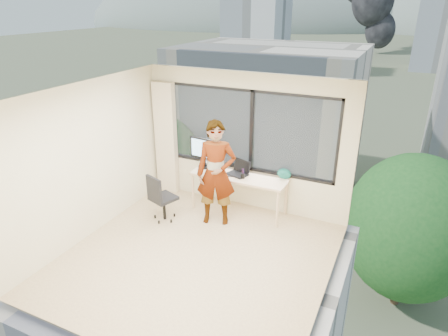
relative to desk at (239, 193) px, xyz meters
The scene contains 24 objects.
floor 1.70m from the desk, 90.00° to the right, with size 4.00×4.00×0.01m, color #CBB684.
ceiling 2.78m from the desk, 90.00° to the right, with size 4.00×4.00×0.01m, color white.
wall_front 3.78m from the desk, 90.00° to the right, with size 4.00×0.01×2.60m, color beige.
wall_left 2.76m from the desk, 140.31° to the right, with size 0.01×4.00×2.60m, color beige.
wall_right 2.76m from the desk, 39.69° to the right, with size 0.01×4.00×2.60m, color beige.
window_wall 1.20m from the desk, 81.63° to the left, with size 3.30×0.16×1.55m, color black, non-canonical shape.
curtain 1.90m from the desk, behind, with size 0.45×0.14×2.30m, color beige.
desk is the anchor object (origin of this frame).
chair 1.42m from the desk, 142.12° to the right, with size 0.47×0.47×0.92m, color black, non-canonical shape.
person 0.81m from the desk, 112.26° to the right, with size 0.70×0.46×1.91m, color #2D2D33.
monitor 1.03m from the desk, behind, with size 0.60×0.13×0.60m, color black, non-canonical shape.
game_console 0.89m from the desk, 160.83° to the left, with size 0.30×0.25×0.07m, color white.
laptop 0.50m from the desk, 166.49° to the left, with size 0.37×0.39×0.24m, color black, non-canonical shape.
cellphone 0.42m from the desk, 136.95° to the right, with size 0.10×0.04×0.01m, color black.
pen_cup 0.45m from the desk, 40.03° to the right, with size 0.08×0.08×0.09m, color black.
handbag 0.95m from the desk, 14.33° to the left, with size 0.26×0.13×0.20m, color #0C4B41.
exterior_ground 119.21m from the desk, 90.00° to the left, with size 400.00×400.00×0.04m, color #515B3D.
near_bldg_a 30.64m from the desk, 107.62° to the left, with size 16.00×12.00×14.00m, color #F3E3CB.
far_tower_a 99.69m from the desk, 110.55° to the left, with size 14.00×14.00×28.00m, color silver.
far_tower_b 118.61m from the desk, 86.13° to the left, with size 13.00×13.00×30.00m, color silver.
far_tower_d 160.05m from the desk, 112.02° to the left, with size 16.00×14.00×22.00m, color silver.
hill_a 340.51m from the desk, 110.65° to the left, with size 288.00×216.00×90.00m, color slate.
tree_a 27.88m from the desk, 128.19° to the left, with size 7.00×7.00×8.00m, color #1A4F1D, non-canonical shape.
tree_b 19.51m from the desk, 76.24° to the left, with size 7.60×7.60×9.00m, color #1A4F1D, non-canonical shape.
Camera 1 is at (2.60, -4.53, 3.75)m, focal length 31.71 mm.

